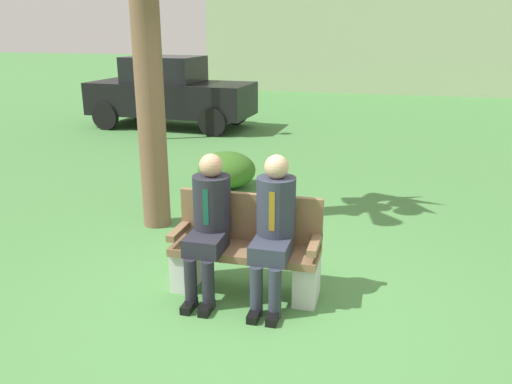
{
  "coord_description": "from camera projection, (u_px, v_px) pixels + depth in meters",
  "views": [
    {
      "loc": [
        1.05,
        -3.88,
        2.34
      ],
      "look_at": [
        -0.1,
        0.65,
        0.85
      ],
      "focal_mm": 36.33,
      "sensor_mm": 36.0,
      "label": 1
    }
  ],
  "objects": [
    {
      "name": "seated_man_left",
      "position": [
        209.0,
        219.0,
        4.59
      ],
      "size": [
        0.34,
        0.72,
        1.29
      ],
      "color": "#23232D",
      "rests_on": "ground"
    },
    {
      "name": "park_bench",
      "position": [
        247.0,
        251.0,
        4.72
      ],
      "size": [
        1.34,
        0.44,
        0.9
      ],
      "color": "brown",
      "rests_on": "ground"
    },
    {
      "name": "ground_plane",
      "position": [
        249.0,
        307.0,
        4.54
      ],
      "size": [
        80.0,
        80.0,
        0.0
      ],
      "primitive_type": "plane",
      "color": "#498342"
    },
    {
      "name": "seated_man_right",
      "position": [
        274.0,
        223.0,
        4.45
      ],
      "size": [
        0.34,
        0.72,
        1.32
      ],
      "color": "#2D3342",
      "rests_on": "ground"
    },
    {
      "name": "parked_car_near",
      "position": [
        170.0,
        92.0,
        12.45
      ],
      "size": [
        3.97,
        1.85,
        1.68
      ],
      "color": "black",
      "rests_on": "ground"
    },
    {
      "name": "street_lamp",
      "position": [
        151.0,
        23.0,
        10.59
      ],
      "size": [
        0.24,
        0.24,
        4.0
      ],
      "color": "black",
      "rests_on": "ground"
    },
    {
      "name": "shrub_near_bench",
      "position": [
        227.0,
        170.0,
        7.85
      ],
      "size": [
        0.88,
        0.81,
        0.55
      ],
      "primitive_type": "ellipsoid",
      "color": "#376821",
      "rests_on": "ground"
    }
  ]
}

